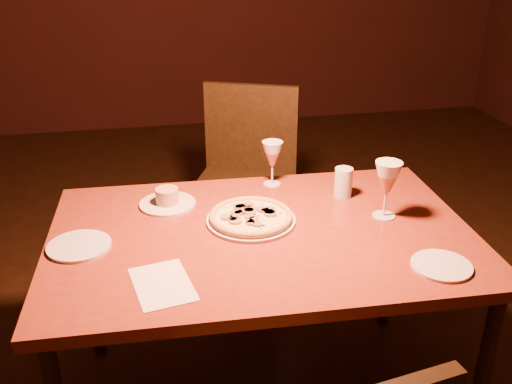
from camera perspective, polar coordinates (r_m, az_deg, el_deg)
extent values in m
cube|color=maroon|center=(1.90, 0.59, -4.50)|extent=(1.43, 0.95, 0.04)
cylinder|color=black|center=(2.44, -16.21, -8.70)|extent=(0.05, 0.05, 0.71)
cylinder|color=black|center=(2.03, 21.57, -17.44)|extent=(0.05, 0.05, 0.71)
cylinder|color=black|center=(2.58, 13.26, -6.29)|extent=(0.05, 0.05, 0.71)
cube|color=black|center=(2.76, -1.43, 0.10)|extent=(0.62, 0.62, 0.04)
cube|color=black|center=(2.86, -0.50, 6.38)|extent=(0.45, 0.21, 0.45)
cylinder|color=black|center=(2.77, -6.12, -6.14)|extent=(0.04, 0.04, 0.48)
cylinder|color=black|center=(3.08, -4.04, -2.57)|extent=(0.04, 0.04, 0.48)
cylinder|color=black|center=(2.69, 1.71, -7.02)|extent=(0.04, 0.04, 0.48)
cylinder|color=black|center=(3.01, 2.97, -3.24)|extent=(0.04, 0.04, 0.48)
cylinder|color=silver|center=(1.95, -0.51, -2.84)|extent=(0.31, 0.31, 0.01)
cylinder|color=#CAB38B|center=(1.95, -0.51, -2.55)|extent=(0.28, 0.28, 0.01)
torus|color=tan|center=(1.94, -0.51, -2.41)|extent=(0.29, 0.29, 0.02)
cylinder|color=silver|center=(2.09, -8.83, -1.17)|extent=(0.20, 0.20, 0.01)
cylinder|color=tan|center=(2.08, -8.89, -0.38)|extent=(0.08, 0.08, 0.06)
cylinder|color=silver|center=(2.14, 8.72, 0.95)|extent=(0.07, 0.07, 0.11)
cylinder|color=silver|center=(1.89, -17.27, -5.18)|extent=(0.20, 0.20, 0.01)
cylinder|color=silver|center=(1.79, 18.06, -7.02)|extent=(0.18, 0.18, 0.01)
cube|color=silver|center=(1.65, -9.34, -9.08)|extent=(0.19, 0.25, 0.00)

